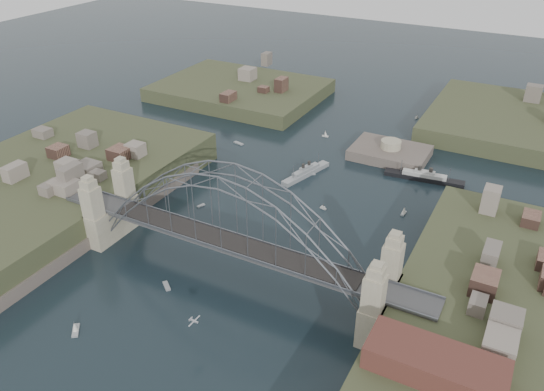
{
  "coord_description": "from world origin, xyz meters",
  "views": [
    {
      "loc": [
        48.96,
        -73.63,
        70.0
      ],
      "look_at": [
        0.0,
        18.0,
        10.0
      ],
      "focal_mm": 35.35,
      "sensor_mm": 36.0,
      "label": 1
    }
  ],
  "objects_px": {
    "naval_cruiser_near": "(306,173)",
    "naval_cruiser_far": "(296,112)",
    "ocean_liner": "(424,177)",
    "fort_island": "(389,158)",
    "wharf_shed": "(435,364)",
    "bridge": "(229,226)"
  },
  "relations": [
    {
      "from": "naval_cruiser_far",
      "to": "ocean_liner",
      "type": "xyz_separation_m",
      "value": [
        52.48,
        -27.49,
        -0.0
      ]
    },
    {
      "from": "fort_island",
      "to": "ocean_liner",
      "type": "relative_size",
      "value": 1.01
    },
    {
      "from": "wharf_shed",
      "to": "bridge",
      "type": "bearing_deg",
      "value": 162.35
    },
    {
      "from": "ocean_liner",
      "to": "fort_island",
      "type": "bearing_deg",
      "value": 143.33
    },
    {
      "from": "ocean_liner",
      "to": "naval_cruiser_far",
      "type": "bearing_deg",
      "value": 152.35
    },
    {
      "from": "naval_cruiser_near",
      "to": "naval_cruiser_far",
      "type": "xyz_separation_m",
      "value": [
        -22.65,
        40.32,
        -0.01
      ]
    },
    {
      "from": "bridge",
      "to": "fort_island",
      "type": "xyz_separation_m",
      "value": [
        12.0,
        70.0,
        -12.66
      ]
    },
    {
      "from": "bridge",
      "to": "ocean_liner",
      "type": "distance_m",
      "value": 66.39
    },
    {
      "from": "bridge",
      "to": "naval_cruiser_near",
      "type": "bearing_deg",
      "value": 96.14
    },
    {
      "from": "naval_cruiser_near",
      "to": "naval_cruiser_far",
      "type": "height_order",
      "value": "naval_cruiser_near"
    },
    {
      "from": "fort_island",
      "to": "ocean_liner",
      "type": "bearing_deg",
      "value": -36.67
    },
    {
      "from": "naval_cruiser_near",
      "to": "fort_island",
      "type": "bearing_deg",
      "value": 52.44
    },
    {
      "from": "wharf_shed",
      "to": "ocean_liner",
      "type": "bearing_deg",
      "value": 104.51
    },
    {
      "from": "bridge",
      "to": "ocean_liner",
      "type": "relative_size",
      "value": 3.87
    },
    {
      "from": "wharf_shed",
      "to": "ocean_liner",
      "type": "height_order",
      "value": "wharf_shed"
    },
    {
      "from": "wharf_shed",
      "to": "fort_island",
      "type": "bearing_deg",
      "value": 110.85
    },
    {
      "from": "naval_cruiser_far",
      "to": "naval_cruiser_near",
      "type": "bearing_deg",
      "value": -60.68
    },
    {
      "from": "bridge",
      "to": "wharf_shed",
      "type": "height_order",
      "value": "bridge"
    },
    {
      "from": "wharf_shed",
      "to": "naval_cruiser_far",
      "type": "xyz_separation_m",
      "value": [
        -71.78,
        102.04,
        -9.18
      ]
    },
    {
      "from": "naval_cruiser_far",
      "to": "bridge",
      "type": "bearing_deg",
      "value": -72.49
    },
    {
      "from": "wharf_shed",
      "to": "naval_cruiser_near",
      "type": "height_order",
      "value": "wharf_shed"
    },
    {
      "from": "naval_cruiser_near",
      "to": "naval_cruiser_far",
      "type": "bearing_deg",
      "value": 119.32
    }
  ]
}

